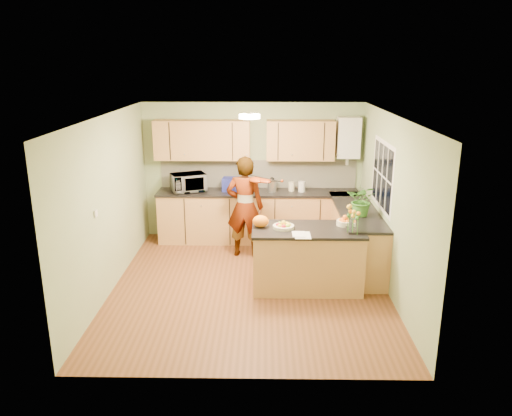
{
  "coord_description": "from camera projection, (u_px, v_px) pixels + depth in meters",
  "views": [
    {
      "loc": [
        0.21,
        -6.77,
        3.23
      ],
      "look_at": [
        0.09,
        0.5,
        1.06
      ],
      "focal_mm": 35.0,
      "sensor_mm": 36.0,
      "label": 1
    }
  ],
  "objects": [
    {
      "name": "papers",
      "position": [
        302.0,
        235.0,
        6.83
      ],
      "size": [
        0.22,
        0.3,
        0.01
      ],
      "primitive_type": "cube",
      "color": "silver",
      "rests_on": "peninsula_island"
    },
    {
      "name": "blue_box",
      "position": [
        231.0,
        184.0,
        9.01
      ],
      "size": [
        0.33,
        0.26,
        0.24
      ],
      "primitive_type": "cube",
      "rotation": [
        0.0,
        0.0,
        -0.11
      ],
      "color": "navy",
      "rests_on": "back_counter"
    },
    {
      "name": "floor",
      "position": [
        250.0,
        286.0,
        7.41
      ],
      "size": [
        4.5,
        4.5,
        0.0
      ],
      "primitive_type": "plane",
      "color": "brown",
      "rests_on": "ground"
    },
    {
      "name": "kettle",
      "position": [
        272.0,
        185.0,
        8.97
      ],
      "size": [
        0.16,
        0.16,
        0.3
      ],
      "rotation": [
        0.0,
        0.0,
        -0.27
      ],
      "color": "silver",
      "rests_on": "back_counter"
    },
    {
      "name": "violin",
      "position": [
        257.0,
        180.0,
        7.96
      ],
      "size": [
        0.7,
        0.61,
        0.18
      ],
      "primitive_type": null,
      "rotation": [
        0.17,
        0.0,
        -0.61
      ],
      "color": "#4C1904",
      "rests_on": "violinist"
    },
    {
      "name": "ceiling",
      "position": [
        249.0,
        116.0,
        6.7
      ],
      "size": [
        4.0,
        4.5,
        0.02
      ],
      "primitive_type": "cube",
      "color": "white",
      "rests_on": "wall_back"
    },
    {
      "name": "upper_cabinets",
      "position": [
        243.0,
        140.0,
        8.88
      ],
      "size": [
        3.2,
        0.34,
        0.7
      ],
      "color": "tan",
      "rests_on": "wall_back"
    },
    {
      "name": "jar_cream",
      "position": [
        292.0,
        186.0,
        9.01
      ],
      "size": [
        0.13,
        0.13,
        0.17
      ],
      "primitive_type": "cylinder",
      "rotation": [
        0.0,
        0.0,
        0.23
      ],
      "color": "beige",
      "rests_on": "back_counter"
    },
    {
      "name": "boiler",
      "position": [
        348.0,
        138.0,
        8.84
      ],
      "size": [
        0.4,
        0.3,
        0.86
      ],
      "color": "white",
      "rests_on": "wall_back"
    },
    {
      "name": "wall_left",
      "position": [
        109.0,
        204.0,
        7.09
      ],
      "size": [
        0.02,
        4.5,
        2.5
      ],
      "primitive_type": "cube",
      "color": "#8CA173",
      "rests_on": "floor"
    },
    {
      "name": "back_counter",
      "position": [
        258.0,
        216.0,
        9.14
      ],
      "size": [
        3.64,
        0.62,
        0.94
      ],
      "color": "tan",
      "rests_on": "floor"
    },
    {
      "name": "right_counter",
      "position": [
        356.0,
        237.0,
        8.06
      ],
      "size": [
        0.62,
        2.24,
        0.94
      ],
      "color": "tan",
      "rests_on": "floor"
    },
    {
      "name": "wall_right",
      "position": [
        391.0,
        206.0,
        7.02
      ],
      "size": [
        0.02,
        4.5,
        2.5
      ],
      "primitive_type": "cube",
      "color": "#8CA173",
      "rests_on": "floor"
    },
    {
      "name": "violinist",
      "position": [
        245.0,
        207.0,
        8.33
      ],
      "size": [
        0.68,
        0.5,
        1.73
      ],
      "primitive_type": "imported",
      "rotation": [
        0.0,
        0.0,
        3.0
      ],
      "color": "tan",
      "rests_on": "floor"
    },
    {
      "name": "fruit_dish",
      "position": [
        283.0,
        225.0,
        7.11
      ],
      "size": [
        0.3,
        0.3,
        0.11
      ],
      "color": "beige",
      "rests_on": "peninsula_island"
    },
    {
      "name": "microwave",
      "position": [
        188.0,
        183.0,
        8.96
      ],
      "size": [
        0.7,
        0.6,
        0.33
      ],
      "primitive_type": "imported",
      "rotation": [
        0.0,
        0.0,
        0.4
      ],
      "color": "white",
      "rests_on": "back_counter"
    },
    {
      "name": "window_right",
      "position": [
        382.0,
        175.0,
        7.51
      ],
      "size": [
        0.01,
        1.3,
        1.05
      ],
      "color": "white",
      "rests_on": "wall_right"
    },
    {
      "name": "light_switch",
      "position": [
        96.0,
        214.0,
        6.5
      ],
      "size": [
        0.02,
        0.09,
        0.09
      ],
      "primitive_type": "cube",
      "color": "white",
      "rests_on": "wall_left"
    },
    {
      "name": "jar_white",
      "position": [
        302.0,
        187.0,
        8.96
      ],
      "size": [
        0.16,
        0.16,
        0.19
      ],
      "primitive_type": "cylinder",
      "rotation": [
        0.0,
        0.0,
        -0.38
      ],
      "color": "white",
      "rests_on": "back_counter"
    },
    {
      "name": "flower_vase",
      "position": [
        353.0,
        213.0,
        6.85
      ],
      "size": [
        0.23,
        0.23,
        0.43
      ],
      "rotation": [
        0.0,
        0.0,
        0.07
      ],
      "color": "silver",
      "rests_on": "peninsula_island"
    },
    {
      "name": "splashback",
      "position": [
        258.0,
        174.0,
        9.21
      ],
      "size": [
        3.6,
        0.02,
        0.52
      ],
      "primitive_type": "cube",
      "color": "beige",
      "rests_on": "back_counter"
    },
    {
      "name": "peninsula_island",
      "position": [
        307.0,
        258.0,
        7.25
      ],
      "size": [
        1.59,
        0.82,
        0.91
      ],
      "color": "tan",
      "rests_on": "floor"
    },
    {
      "name": "wall_back",
      "position": [
        253.0,
        171.0,
        9.21
      ],
      "size": [
        4.0,
        0.02,
        2.5
      ],
      "primitive_type": "cube",
      "color": "#8CA173",
      "rests_on": "floor"
    },
    {
      "name": "potted_plant",
      "position": [
        363.0,
        200.0,
        7.53
      ],
      "size": [
        0.56,
        0.53,
        0.49
      ],
      "primitive_type": "imported",
      "rotation": [
        0.0,
        0.0,
        -0.42
      ],
      "color": "#3B7C29",
      "rests_on": "right_counter"
    },
    {
      "name": "orange_bowl",
      "position": [
        345.0,
        221.0,
        7.23
      ],
      "size": [
        0.25,
        0.25,
        0.14
      ],
      "color": "beige",
      "rests_on": "peninsula_island"
    },
    {
      "name": "orange_bag",
      "position": [
        261.0,
        221.0,
        7.15
      ],
      "size": [
        0.28,
        0.26,
        0.17
      ],
      "primitive_type": "ellipsoid",
      "rotation": [
        0.0,
        0.0,
        0.3
      ],
      "color": "orange",
      "rests_on": "peninsula_island"
    },
    {
      "name": "ceiling_lamp",
      "position": [
        250.0,
        116.0,
        7.0
      ],
      "size": [
        0.3,
        0.3,
        0.07
      ],
      "color": "#FFEABF",
      "rests_on": "ceiling"
    },
    {
      "name": "wall_front",
      "position": [
        242.0,
        269.0,
        4.9
      ],
      "size": [
        4.0,
        0.02,
        2.5
      ],
      "primitive_type": "cube",
      "color": "#8CA173",
      "rests_on": "floor"
    }
  ]
}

